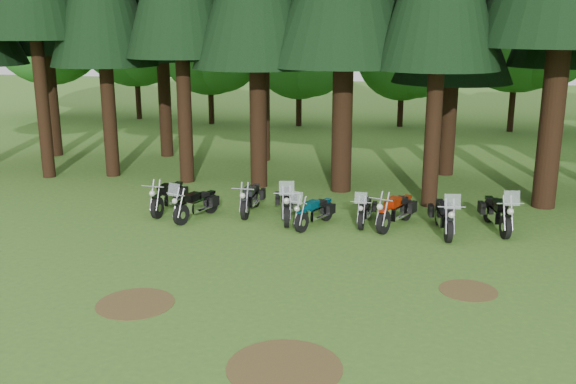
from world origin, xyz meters
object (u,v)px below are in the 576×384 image
Objects in this scene: motorcycle_2 at (251,199)px; motorcycle_4 at (314,213)px; motorcycle_1 at (196,205)px; motorcycle_5 at (365,211)px; motorcycle_3 at (286,204)px; motorcycle_7 at (444,217)px; motorcycle_8 at (497,214)px; motorcycle_6 at (395,212)px; motorcycle_0 at (168,197)px.

motorcycle_4 is (2.40, -1.03, -0.02)m from motorcycle_2.
motorcycle_1 is 1.10× the size of motorcycle_5.
motorcycle_3 is 1.01× the size of motorcycle_7.
motorcycle_7 is 1.00× the size of motorcycle_8.
motorcycle_3 is at bearing 173.99° from motorcycle_4.
motorcycle_6 is at bearing -5.43° from motorcycle_5.
motorcycle_7 is at bearing -168.57° from motorcycle_8.
motorcycle_7 is (7.95, 0.26, 0.04)m from motorcycle_1.
motorcycle_8 is (1.62, 0.72, 0.00)m from motorcycle_7.
motorcycle_5 is at bearing 2.73° from motorcycle_0.
motorcycle_2 is 1.45m from motorcycle_3.
motorcycle_0 is 7.71m from motorcycle_6.
motorcycle_8 is at bearing 27.52° from motorcycle_6.
motorcycle_8 reaches higher than motorcycle_2.
motorcycle_5 is 0.87× the size of motorcycle_6.
motorcycle_8 reaches higher than motorcycle_5.
motorcycle_4 is at bearing -41.14° from motorcycle_3.
motorcycle_8 is (10.82, 0.36, 0.02)m from motorcycle_0.
motorcycle_1 is 0.90× the size of motorcycle_8.
motorcycle_8 is (8.02, -0.13, 0.04)m from motorcycle_2.
motorcycle_4 is 1.03× the size of motorcycle_5.
motorcycle_3 is at bearing -175.45° from motorcycle_5.
motorcycle_1 is 9.62m from motorcycle_8.
motorcycle_5 is at bearing -166.81° from motorcycle_6.
motorcycle_3 reaches higher than motorcycle_4.
motorcycle_1 reaches higher than motorcycle_6.
motorcycle_3 is 2.57m from motorcycle_5.
motorcycle_6 is at bearing 22.84° from motorcycle_1.
motorcycle_8 is at bearing 14.65° from motorcycle_7.
motorcycle_1 is at bearing 178.40° from motorcycle_3.
motorcycle_4 is 4.00m from motorcycle_7.
motorcycle_1 is at bearing -147.26° from motorcycle_2.
motorcycle_3 reaches higher than motorcycle_5.
motorcycle_3 reaches higher than motorcycle_8.
motorcycle_8 reaches higher than motorcycle_6.
motorcycle_2 is 0.92× the size of motorcycle_3.
motorcycle_2 is 6.45m from motorcycle_7.
motorcycle_1 is at bearing 172.59° from motorcycle_7.
motorcycle_7 reaches higher than motorcycle_6.
motorcycle_4 is (5.20, -0.54, -0.05)m from motorcycle_0.
motorcycle_2 is at bearing 163.19° from motorcycle_7.
motorcycle_6 is at bearing 1.66° from motorcycle_0.
motorcycle_0 is 0.98× the size of motorcycle_7.
motorcycle_5 is at bearing 25.12° from motorcycle_1.
motorcycle_1 is (1.25, -0.62, -0.02)m from motorcycle_0.
motorcycle_0 is 0.96× the size of motorcycle_3.
motorcycle_0 is at bearing -177.02° from motorcycle_5.
motorcycle_4 is 2.57m from motorcycle_6.
motorcycle_7 reaches higher than motorcycle_4.
motorcycle_3 is 5.05m from motorcycle_7.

